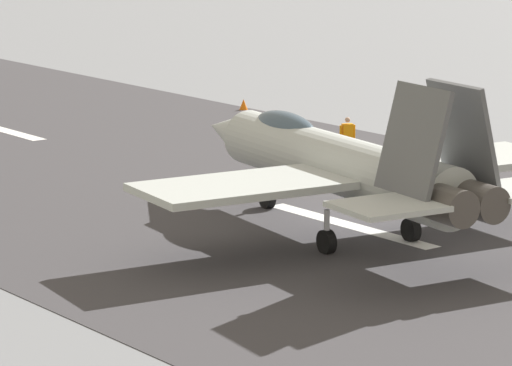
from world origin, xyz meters
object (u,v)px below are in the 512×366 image
at_px(fighter_jet, 339,163).
at_px(marker_cone_mid, 511,157).
at_px(marker_cone_far, 244,105).
at_px(crew_person, 347,138).

bearing_deg(fighter_jet, marker_cone_mid, -69.91).
relative_size(fighter_jet, marker_cone_mid, 30.66).
distance_m(fighter_jet, marker_cone_far, 26.86).
distance_m(crew_person, marker_cone_mid, 6.77).
bearing_deg(marker_cone_mid, fighter_jet, 110.09).
xyz_separation_m(crew_person, marker_cone_mid, (-5.01, -4.51, -0.59)).
relative_size(marker_cone_mid, marker_cone_far, 1.00).
bearing_deg(fighter_jet, marker_cone_far, -30.71).
height_order(marker_cone_mid, marker_cone_far, same).
bearing_deg(crew_person, marker_cone_far, -19.12).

